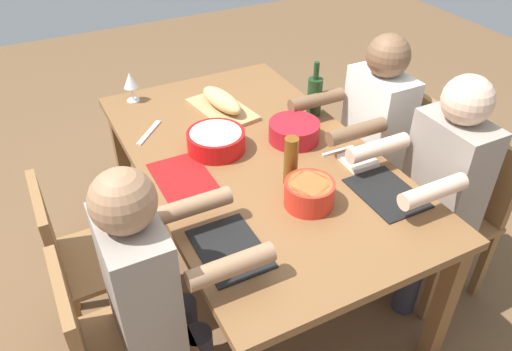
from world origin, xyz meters
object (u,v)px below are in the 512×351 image
(dining_table, at_px, (256,170))
(serving_bowl_greens, at_px, (294,130))
(wine_bottle, at_px, (315,95))
(chair_near_center, at_px, (391,156))
(chair_far_left, at_px, (111,344))
(chair_near_left, at_px, (458,207))
(cutting_board, at_px, (222,109))
(beer_bottle, at_px, (291,161))
(wine_glass, at_px, (130,81))
(diner_near_left, at_px, (438,182))
(chair_far_center, at_px, (82,256))
(serving_bowl_fruit, at_px, (309,192))
(serving_bowl_pasta, at_px, (216,140))
(napkin_stack, at_px, (358,160))
(diner_near_center, at_px, (370,130))
(bread_loaf, at_px, (222,100))
(diner_far_left, at_px, (153,286))

(dining_table, xyz_separation_m, serving_bowl_greens, (0.04, -0.23, 0.13))
(wine_bottle, bearing_deg, dining_table, 115.60)
(chair_near_center, relative_size, chair_far_left, 1.00)
(chair_near_center, xyz_separation_m, chair_near_left, (-0.49, 0.00, 0.00))
(cutting_board, bearing_deg, dining_table, 175.88)
(beer_bottle, xyz_separation_m, wine_glass, (1.03, 0.39, 0.01))
(diner_near_left, bearing_deg, cutting_board, 33.25)
(chair_far_center, height_order, wine_bottle, wine_bottle)
(serving_bowl_fruit, bearing_deg, wine_glass, 17.99)
(serving_bowl_pasta, xyz_separation_m, cutting_board, (0.33, -0.17, -0.04))
(chair_near_center, bearing_deg, dining_table, 90.00)
(wine_glass, bearing_deg, diner_near_left, -141.67)
(serving_bowl_pasta, xyz_separation_m, serving_bowl_fruit, (-0.54, -0.17, 0.01))
(chair_near_left, distance_m, serving_bowl_greens, 0.87)
(chair_near_center, distance_m, chair_far_center, 1.68)
(dining_table, distance_m, napkin_stack, 0.47)
(serving_bowl_pasta, relative_size, serving_bowl_fruit, 1.34)
(chair_near_left, bearing_deg, dining_table, 59.56)
(chair_far_center, xyz_separation_m, wine_bottle, (0.21, -1.29, 0.37))
(chair_far_center, xyz_separation_m, beer_bottle, (-0.24, -0.88, 0.37))
(dining_table, relative_size, chair_far_center, 2.11)
(chair_near_center, height_order, diner_near_left, diner_near_left)
(diner_near_center, relative_size, serving_bowl_greens, 4.90)
(napkin_stack, bearing_deg, serving_bowl_greens, 28.24)
(diner_near_center, bearing_deg, serving_bowl_pasta, 80.57)
(diner_near_center, xyz_separation_m, bread_loaf, (0.46, 0.62, 0.11))
(bread_loaf, distance_m, wine_bottle, 0.48)
(chair_near_center, height_order, beer_bottle, beer_bottle)
(chair_near_center, relative_size, diner_near_left, 0.71)
(chair_far_left, height_order, bread_loaf, same)
(chair_far_left, height_order, chair_near_left, same)
(diner_near_center, distance_m, chair_far_center, 1.51)
(chair_far_center, bearing_deg, diner_near_left, -108.25)
(chair_far_left, relative_size, cutting_board, 2.12)
(serving_bowl_greens, bearing_deg, chair_near_left, -131.23)
(beer_bottle, bearing_deg, diner_near_center, -68.66)
(chair_far_left, height_order, napkin_stack, chair_far_left)
(serving_bowl_pasta, bearing_deg, dining_table, -133.32)
(serving_bowl_fruit, bearing_deg, beer_bottle, -2.58)
(bread_loaf, bearing_deg, chair_far_left, 137.46)
(beer_bottle, bearing_deg, dining_table, 9.41)
(dining_table, height_order, serving_bowl_pasta, serving_bowl_pasta)
(dining_table, relative_size, bread_loaf, 5.62)
(chair_near_left, bearing_deg, serving_bowl_pasta, 57.44)
(diner_far_left, bearing_deg, serving_bowl_greens, -58.70)
(diner_far_left, relative_size, bread_loaf, 3.75)
(wine_glass, height_order, napkin_stack, wine_glass)
(serving_bowl_fruit, height_order, cutting_board, serving_bowl_fruit)
(bread_loaf, bearing_deg, chair_far_center, 117.67)
(diner_far_left, distance_m, serving_bowl_pasta, 0.82)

